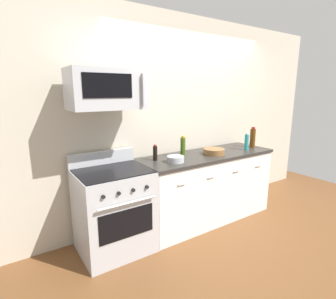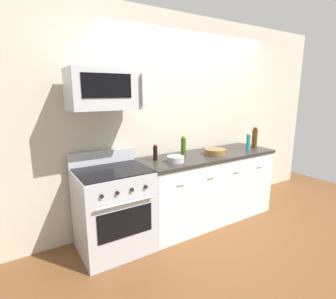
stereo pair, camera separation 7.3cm
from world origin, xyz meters
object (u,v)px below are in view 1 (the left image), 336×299
bottle_wine_amber (253,138)px  bowl_steel_prep (176,159)px  microwave (107,89)px  bowl_wooden_salad (214,151)px  bottle_soy_sauce_dark (155,153)px  range_oven (114,210)px  bottle_dish_soap (247,142)px  bottle_olive_oil (183,147)px

bottle_wine_amber → bowl_steel_prep: bearing=-178.4°
microwave → bowl_wooden_salad: microwave is taller
bottle_wine_amber → bottle_soy_sauce_dark: (-1.57, 0.16, -0.05)m
range_oven → bottle_dish_soap: size_ratio=4.36×
range_oven → bottle_soy_sauce_dark: (0.58, 0.09, 0.54)m
bottle_wine_amber → microwave: bearing=177.0°
bottle_dish_soap → bowl_wooden_salad: bearing=174.3°
bottle_olive_oil → bottle_soy_sauce_dark: bearing=171.7°
bottle_dish_soap → bowl_wooden_salad: size_ratio=0.89×
bottle_wine_amber → bottle_dish_soap: (-0.21, -0.06, -0.03)m
bottle_olive_oil → microwave: bearing=179.5°
bottle_soy_sauce_dark → bowl_steel_prep: 0.26m
microwave → bottle_soy_sauce_dark: size_ratio=3.91×
microwave → bottle_olive_oil: size_ratio=2.75×
bottle_wine_amber → bottle_soy_sauce_dark: 1.58m
bottle_wine_amber → bottle_dish_soap: bearing=-163.2°
bottle_wine_amber → bottle_dish_soap: size_ratio=1.22×
bottle_wine_amber → bottle_olive_oil: (-1.20, 0.11, -0.01)m
bottle_dish_soap → bottle_olive_oil: bearing=170.5°
bowl_steel_prep → bottle_dish_soap: bearing=-1.1°
microwave → bottle_dish_soap: size_ratio=3.03×
bottle_dish_soap → microwave: bearing=174.9°
microwave → bowl_wooden_salad: bearing=-4.9°
range_oven → bottle_dish_soap: (1.95, -0.13, 0.57)m
bottle_soy_sauce_dark → bowl_wooden_salad: (0.80, -0.16, -0.05)m
range_oven → bowl_wooden_salad: (1.39, -0.07, 0.49)m
bowl_wooden_salad → bottle_dish_soap: bearing=-5.7°
bottle_soy_sauce_dark → bottle_dish_soap: (1.37, -0.22, 0.03)m
bottle_wine_amber → bottle_soy_sauce_dark: bearing=174.2°
microwave → bottle_wine_amber: (2.16, -0.11, -0.69)m
bottle_soy_sauce_dark → bowl_wooden_salad: size_ratio=0.69×
range_oven → bowl_wooden_salad: size_ratio=3.88×
bottle_dish_soap → bottle_soy_sauce_dark: bearing=170.8°
range_oven → bottle_wine_amber: 2.24m
bottle_soy_sauce_dark → bowl_steel_prep: bearing=-51.6°
bottle_olive_oil → bottle_soy_sauce_dark: bottle_olive_oil is taller
range_oven → bottle_wine_amber: bottle_wine_amber is taller
bottle_dish_soap → range_oven: bearing=176.2°
bottle_olive_oil → bottle_dish_soap: bearing=-9.5°
bottle_olive_oil → bowl_wooden_salad: size_ratio=0.98×
bottle_wine_amber → bowl_steel_prep: (-1.42, -0.04, -0.10)m
range_oven → bottle_soy_sauce_dark: bearing=8.9°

